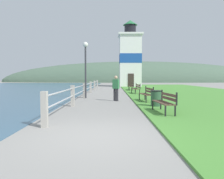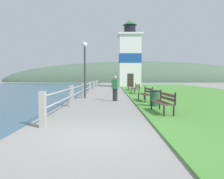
{
  "view_description": "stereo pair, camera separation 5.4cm",
  "coord_description": "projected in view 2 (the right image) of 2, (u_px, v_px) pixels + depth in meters",
  "views": [
    {
      "loc": [
        0.4,
        -5.45,
        1.51
      ],
      "look_at": [
        0.43,
        15.42,
        0.3
      ],
      "focal_mm": 35.0,
      "sensor_mm": 36.0,
      "label": 1
    },
    {
      "loc": [
        0.45,
        -5.45,
        1.51
      ],
      "look_at": [
        0.43,
        15.42,
        0.3
      ],
      "focal_mm": 35.0,
      "sensor_mm": 36.0,
      "label": 2
    }
  ],
  "objects": [
    {
      "name": "person_strolling",
      "position": [
        115.0,
        87.0,
        13.63
      ],
      "size": [
        0.44,
        0.36,
        1.58
      ],
      "rotation": [
        0.0,
        0.0,
        1.12
      ],
      "color": "#28282D",
      "rests_on": "ground_plane"
    },
    {
      "name": "seawall_railing",
      "position": [
        87.0,
        88.0,
        18.14
      ],
      "size": [
        0.18,
        23.51,
        1.08
      ],
      "color": "#A8A399",
      "rests_on": "ground_plane"
    },
    {
      "name": "lamp_post",
      "position": [
        85.0,
        59.0,
        15.35
      ],
      "size": [
        0.36,
        0.36,
        3.96
      ],
      "color": "#333338",
      "rests_on": "ground_plane"
    },
    {
      "name": "grass_verge",
      "position": [
        192.0,
        93.0,
        19.81
      ],
      "size": [
        12.0,
        42.93,
        0.06
      ],
      "color": "#4C8E38",
      "rests_on": "ground_plane"
    },
    {
      "name": "trash_bin",
      "position": [
        155.0,
        99.0,
        10.85
      ],
      "size": [
        0.54,
        0.54,
        0.84
      ],
      "color": "#2D5138",
      "rests_on": "ground_plane"
    },
    {
      "name": "lighthouse",
      "position": [
        130.0,
        58.0,
        33.79
      ],
      "size": [
        3.71,
        3.71,
        10.21
      ],
      "color": "white",
      "rests_on": "ground_plane"
    },
    {
      "name": "park_bench_by_lighthouse",
      "position": [
        131.0,
        86.0,
        24.11
      ],
      "size": [
        0.54,
        2.01,
        0.94
      ],
      "rotation": [
        0.0,
        0.0,
        3.11
      ],
      "color": "brown",
      "rests_on": "ground_plane"
    },
    {
      "name": "park_bench_far",
      "position": [
        136.0,
        88.0,
        19.21
      ],
      "size": [
        0.63,
        1.74,
        0.94
      ],
      "rotation": [
        0.0,
        0.0,
        3.24
      ],
      "color": "brown",
      "rests_on": "ground_plane"
    },
    {
      "name": "park_bench_midway",
      "position": [
        146.0,
        93.0,
        13.06
      ],
      "size": [
        0.66,
        1.69,
        0.94
      ],
      "rotation": [
        0.0,
        0.0,
        3.26
      ],
      "color": "brown",
      "rests_on": "ground_plane"
    },
    {
      "name": "ground_plane",
      "position": [
        94.0,
        136.0,
        5.53
      ],
      "size": [
        160.0,
        160.0,
        0.0
      ],
      "primitive_type": "plane",
      "color": "gray"
    },
    {
      "name": "distant_hillside",
      "position": [
        138.0,
        82.0,
        64.04
      ],
      "size": [
        80.0,
        16.0,
        12.0
      ],
      "color": "#4C6651",
      "rests_on": "ground_plane"
    },
    {
      "name": "park_bench_near",
      "position": [
        164.0,
        101.0,
        8.85
      ],
      "size": [
        0.63,
        1.77,
        0.94
      ],
      "rotation": [
        0.0,
        0.0,
        3.23
      ],
      "color": "brown",
      "rests_on": "ground_plane"
    }
  ]
}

